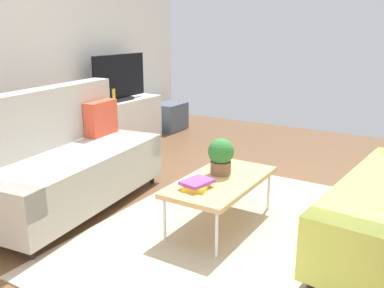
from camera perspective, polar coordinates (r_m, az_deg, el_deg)
The scene contains 15 objects.
ground_plane at distance 3.75m, azimuth 4.33°, elevation -10.57°, with size 7.68×7.68×0.00m, color brown.
wall_far at distance 5.27m, azimuth -24.10°, elevation 12.10°, with size 6.40×0.12×2.90m, color white.
area_rug at distance 3.59m, azimuth 6.36°, elevation -11.77°, with size 2.90×2.20×0.01m, color tan.
couch_beige at distance 4.09m, azimuth -16.67°, elevation -2.28°, with size 1.98×1.06×1.10m.
coffee_table at distance 3.55m, azimuth 3.97°, elevation -5.17°, with size 1.10×0.56×0.42m.
tv_console at distance 6.16m, azimuth -9.61°, elevation 2.89°, with size 1.40×0.44×0.64m, color silver.
tv at distance 6.04m, azimuth -9.74°, elevation 8.73°, with size 1.00×0.20×0.64m.
storage_trunk at distance 6.96m, azimuth -2.99°, elevation 3.72°, with size 0.52×0.40×0.44m, color #4C5666.
potted_plant at distance 3.61m, azimuth 3.92°, elevation -1.53°, with size 0.22×0.22×0.32m.
table_book_0 at distance 3.35m, azimuth 0.67°, elevation -5.65°, with size 0.24×0.18×0.04m, color gold.
table_book_1 at distance 3.33m, azimuth 0.67°, elevation -5.14°, with size 0.24×0.18×0.03m, color purple.
vase_0 at distance 5.71m, azimuth -14.00°, elevation 5.60°, with size 0.13×0.13×0.13m, color #B24C4C.
bottle_0 at distance 5.77m, azimuth -12.06°, elevation 6.22°, with size 0.06×0.06×0.21m, color #3359B2.
bottle_1 at distance 5.85m, azimuth -11.32°, elevation 6.47°, with size 0.06×0.06×0.23m, color #3F8C4C.
bottle_2 at distance 5.93m, azimuth -10.57°, elevation 6.46°, with size 0.06×0.06×0.19m, color gold.
Camera 1 is at (-3.00, -1.53, 1.65)m, focal length 39.54 mm.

